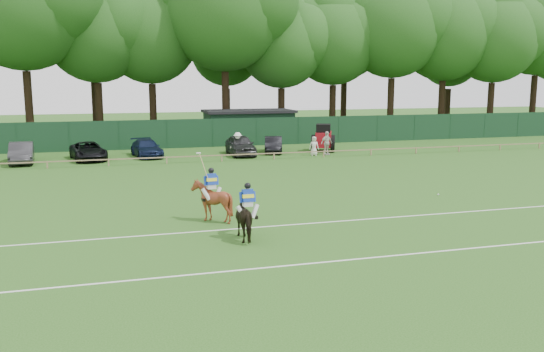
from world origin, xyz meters
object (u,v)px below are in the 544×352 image
object	(u,v)px
sedan_grey	(21,153)
spectator_mid	(327,143)
suv_black	(88,151)
sedan_navy	(147,148)
hatch_grey	(240,145)
estate_black	(273,145)
horse_dark	(248,218)
polo_ball	(438,194)
horse_chestnut	(212,201)
tractor	(323,138)
spectator_left	(238,144)
spectator_right	(314,146)
utility_shed	(249,126)

from	to	relation	value
sedan_grey	spectator_mid	distance (m)	22.73
suv_black	sedan_navy	world-z (taller)	suv_black
suv_black	hatch_grey	bearing A→B (deg)	-12.71
estate_black	spectator_mid	bearing A→B (deg)	-18.76
horse_dark	polo_ball	distance (m)	12.66
horse_chestnut	tractor	distance (m)	24.60
sedan_navy	hatch_grey	distance (m)	7.28
sedan_navy	spectator_left	distance (m)	7.05
sedan_navy	spectator_left	bearing A→B (deg)	-20.39
horse_dark	suv_black	distance (m)	24.81
spectator_right	spectator_left	bearing A→B (deg)	-179.87
hatch_grey	utility_shed	world-z (taller)	utility_shed
spectator_left	hatch_grey	bearing A→B (deg)	62.75
sedan_grey	tractor	bearing A→B (deg)	-3.97
spectator_right	polo_ball	world-z (taller)	spectator_right
estate_black	utility_shed	size ratio (longest dim) A/B	0.47
suv_black	estate_black	world-z (taller)	suv_black
sedan_grey	estate_black	size ratio (longest dim) A/B	1.15
spectator_right	tractor	size ratio (longest dim) A/B	0.47
sedan_grey	spectator_mid	bearing A→B (deg)	-9.44
sedan_grey	utility_shed	size ratio (longest dim) A/B	0.54
suv_black	spectator_left	xyz separation A→B (m)	(11.18, -0.96, 0.26)
sedan_grey	utility_shed	distance (m)	20.99
hatch_grey	estate_black	world-z (taller)	hatch_grey
horse_chestnut	spectator_right	distance (m)	21.80
horse_chestnut	utility_shed	world-z (taller)	utility_shed
horse_dark	hatch_grey	bearing A→B (deg)	-104.14
hatch_grey	tractor	world-z (taller)	tractor
horse_chestnut	spectator_mid	xyz separation A→B (m)	(12.58, 18.62, 0.05)
sedan_navy	spectator_mid	xyz separation A→B (m)	(13.80, -2.81, 0.27)
sedan_grey	horse_dark	bearing A→B (deg)	-69.95
suv_black	utility_shed	xyz separation A→B (m)	(14.41, 8.56, 0.87)
utility_shed	spectator_left	bearing A→B (deg)	-108.73
horse_chestnut	polo_ball	size ratio (longest dim) A/B	19.80
utility_shed	hatch_grey	bearing A→B (deg)	-107.78
horse_chestnut	spectator_mid	bearing A→B (deg)	-129.43
suv_black	hatch_grey	distance (m)	11.52
horse_dark	hatch_grey	distance (m)	24.04
hatch_grey	suv_black	bearing A→B (deg)	178.38
tractor	spectator_mid	bearing A→B (deg)	-81.27
suv_black	tractor	size ratio (longest dim) A/B	1.50
suv_black	sedan_navy	xyz separation A→B (m)	(4.30, 0.55, -0.01)
sedan_navy	sedan_grey	bearing A→B (deg)	178.13
sedan_navy	polo_ball	bearing A→B (deg)	-62.95
suv_black	spectator_right	size ratio (longest dim) A/B	3.19
suv_black	spectator_mid	world-z (taller)	spectator_mid
estate_black	spectator_mid	world-z (taller)	spectator_mid
spectator_right	sedan_navy	bearing A→B (deg)	-179.30
hatch_grey	spectator_left	distance (m)	0.57
horse_chestnut	suv_black	distance (m)	21.59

